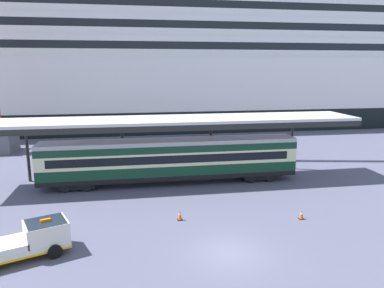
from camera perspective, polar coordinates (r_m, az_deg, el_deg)
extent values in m
plane|color=#52546C|center=(22.23, 5.74, -16.46)|extent=(400.00, 400.00, 0.00)
cube|color=black|center=(71.43, 3.77, 4.82)|extent=(167.92, 23.97, 3.63)
cube|color=white|center=(70.94, 3.83, 9.67)|extent=(167.92, 23.97, 8.46)
cube|color=white|center=(70.96, 3.90, 14.37)|extent=(154.49, 22.05, 3.18)
cube|color=black|center=(60.36, 6.42, 14.93)|extent=(147.77, 0.12, 1.14)
cube|color=white|center=(71.18, 3.94, 16.93)|extent=(148.31, 21.17, 3.18)
cube|color=black|center=(61.04, 6.37, 17.89)|extent=(141.86, 0.12, 1.14)
cube|color=white|center=(71.53, 3.98, 19.47)|extent=(142.13, 20.29, 3.18)
cube|color=black|center=(61.88, 6.32, 20.77)|extent=(135.95, 0.12, 1.14)
cube|color=silver|center=(33.35, -3.51, 3.80)|extent=(34.67, 5.41, 0.25)
cube|color=#242424|center=(30.85, -2.98, 2.44)|extent=(34.67, 0.20, 0.50)
cylinder|color=#242424|center=(37.20, -24.20, -1.08)|extent=(0.28, 0.28, 5.74)
cylinder|color=#242424|center=(35.98, -10.73, -0.64)|extent=(0.28, 0.28, 5.74)
cylinder|color=#242424|center=(36.81, 2.88, -0.16)|extent=(0.28, 0.28, 5.74)
cylinder|color=#242424|center=(39.58, 15.23, 0.28)|extent=(0.28, 0.28, 5.74)
cube|color=black|center=(33.94, -3.31, -4.73)|extent=(23.13, 2.80, 0.40)
cube|color=#0F3823|center=(33.76, -3.32, -3.67)|extent=(23.13, 2.80, 0.90)
cube|color=beige|center=(33.49, -3.35, -1.94)|extent=(23.13, 2.80, 1.20)
cube|color=black|center=(32.16, -3.08, -2.43)|extent=(21.28, 0.08, 0.72)
cube|color=#0F3823|center=(33.29, -3.36, -0.43)|extent=(23.13, 2.80, 0.60)
cube|color=#B0B0B0|center=(33.19, -3.37, 0.38)|extent=(23.13, 2.69, 0.36)
cube|color=black|center=(34.21, -17.37, -5.83)|extent=(3.20, 2.35, 0.50)
cylinder|color=black|center=(33.25, -19.17, -6.52)|extent=(0.84, 0.12, 0.84)
cylinder|color=black|center=(32.99, -16.07, -6.46)|extent=(0.84, 0.12, 0.84)
cube|color=black|center=(35.88, 10.07, -4.64)|extent=(3.20, 2.35, 0.50)
cylinder|color=black|center=(34.54, 9.31, -5.32)|extent=(0.84, 0.12, 0.84)
cylinder|color=black|center=(35.15, 12.10, -5.12)|extent=(0.84, 0.12, 0.84)
cube|color=silver|center=(23.38, -25.19, -14.51)|extent=(5.57, 3.80, 0.36)
cube|color=#F2B20C|center=(23.44, -25.16, -14.80)|extent=(5.58, 3.82, 0.12)
cube|color=silver|center=(23.23, -21.71, -12.40)|extent=(2.84, 2.64, 1.10)
cube|color=#19232D|center=(23.09, -21.78, -11.60)|extent=(2.62, 2.48, 0.44)
cube|color=orange|center=(22.99, -21.84, -10.96)|extent=(0.59, 0.39, 0.16)
cylinder|color=black|center=(24.53, -21.49, -13.39)|extent=(0.84, 0.53, 0.80)
cylinder|color=black|center=(22.75, -20.53, -15.37)|extent=(0.84, 0.53, 0.80)
cube|color=black|center=(26.31, -1.89, -11.68)|extent=(0.36, 0.36, 0.04)
cone|color=#EA590F|center=(26.17, -1.90, -10.93)|extent=(0.30, 0.30, 0.70)
cylinder|color=white|center=(26.15, -1.90, -10.86)|extent=(0.17, 0.17, 0.10)
cube|color=black|center=(27.57, 16.62, -11.06)|extent=(0.36, 0.36, 0.04)
cone|color=#EA590F|center=(27.45, 16.66, -10.40)|extent=(0.30, 0.30, 0.64)
cylinder|color=white|center=(27.43, 16.66, -10.34)|extent=(0.17, 0.17, 0.09)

